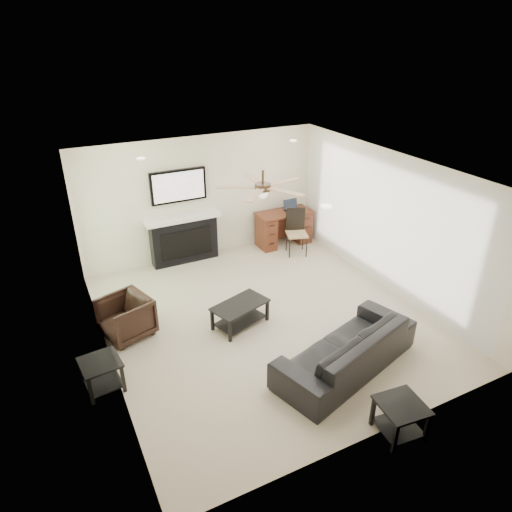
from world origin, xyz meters
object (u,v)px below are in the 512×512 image
object	(u,v)px
armchair	(126,317)
coffee_table	(240,314)
fireplace_unit	(183,218)
desk	(284,228)
sofa	(346,348)

from	to	relation	value
armchair	coffee_table	size ratio (longest dim) A/B	0.80
armchair	fireplace_unit	bearing A→B (deg)	123.35
fireplace_unit	desk	distance (m)	2.30
desk	sofa	bearing A→B (deg)	-107.64
sofa	fireplace_unit	size ratio (longest dim) A/B	1.19
desk	coffee_table	bearing A→B (deg)	-132.24
sofa	armchair	bearing A→B (deg)	-56.38
fireplace_unit	armchair	bearing A→B (deg)	-129.12
sofa	desk	world-z (taller)	desk
coffee_table	fireplace_unit	distance (m)	2.68
coffee_table	fireplace_unit	size ratio (longest dim) A/B	0.47
sofa	coffee_table	distance (m)	1.84
sofa	fireplace_unit	bearing A→B (deg)	-93.94
sofa	desk	distance (m)	4.18
coffee_table	armchair	bearing A→B (deg)	144.09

